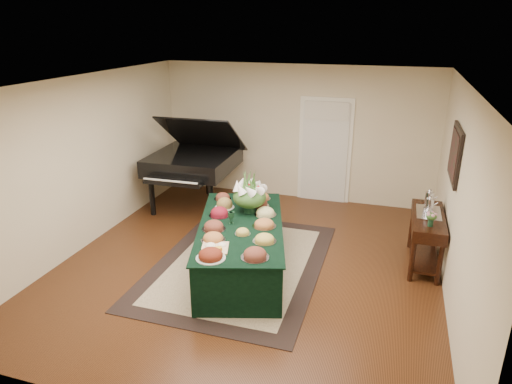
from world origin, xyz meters
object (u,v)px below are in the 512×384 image
(grand_piano, at_px, (194,161))
(mahogany_sideboard, at_px, (427,227))
(buffet_table, at_px, (241,247))
(floral_centerpiece, at_px, (250,193))

(grand_piano, relative_size, mahogany_sideboard, 1.46)
(buffet_table, bearing_deg, grand_piano, 128.91)
(buffet_table, xyz_separation_m, grand_piano, (-1.69, 2.09, 0.56))
(buffet_table, bearing_deg, floral_centerpiece, 92.45)
(floral_centerpiece, xyz_separation_m, grand_piano, (-1.67, 1.62, -0.11))
(buffet_table, xyz_separation_m, mahogany_sideboard, (2.56, 0.96, 0.25))
(floral_centerpiece, height_order, mahogany_sideboard, floral_centerpiece)
(floral_centerpiece, bearing_deg, grand_piano, 135.82)
(floral_centerpiece, distance_m, grand_piano, 2.33)
(mahogany_sideboard, bearing_deg, grand_piano, 165.03)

